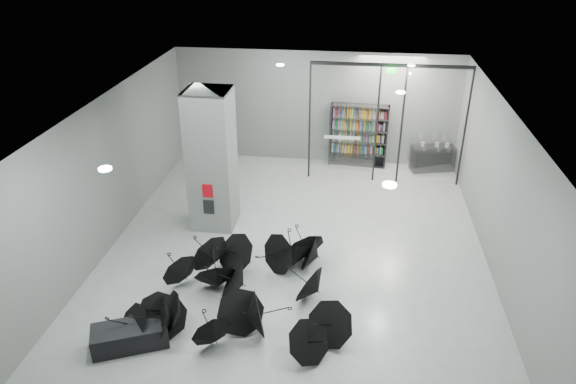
# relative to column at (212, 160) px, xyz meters

# --- Properties ---
(room) EXTENTS (14.00, 14.02, 4.01)m
(room) POSITION_rel_column_xyz_m (2.50, -2.00, 0.84)
(room) COLOR gray
(room) RESTS_ON ground
(column) EXTENTS (1.20, 1.20, 4.00)m
(column) POSITION_rel_column_xyz_m (0.00, 0.00, 0.00)
(column) COLOR slate
(column) RESTS_ON ground
(fire_cabinet) EXTENTS (0.28, 0.04, 0.38)m
(fire_cabinet) POSITION_rel_column_xyz_m (0.00, -0.62, -0.65)
(fire_cabinet) COLOR #A50A07
(fire_cabinet) RESTS_ON column
(info_panel) EXTENTS (0.30, 0.03, 0.42)m
(info_panel) POSITION_rel_column_xyz_m (0.00, -0.62, -1.15)
(info_panel) COLOR black
(info_panel) RESTS_ON column
(exit_sign) EXTENTS (0.30, 0.06, 0.15)m
(exit_sign) POSITION_rel_column_xyz_m (4.90, 3.30, 1.82)
(exit_sign) COLOR #0CE533
(exit_sign) RESTS_ON room
(glass_partition) EXTENTS (5.06, 0.08, 4.00)m
(glass_partition) POSITION_rel_column_xyz_m (4.89, 3.50, 0.18)
(glass_partition) COLOR silver
(glass_partition) RESTS_ON ground
(bench) EXTENTS (1.66, 1.21, 0.49)m
(bench) POSITION_rel_column_xyz_m (-0.49, -5.18, -1.75)
(bench) COLOR black
(bench) RESTS_ON ground
(bookshelf) EXTENTS (2.07, 0.57, 2.24)m
(bookshelf) POSITION_rel_column_xyz_m (4.05, 4.75, -0.88)
(bookshelf) COLOR black
(bookshelf) RESTS_ON ground
(shop_counter) EXTENTS (1.58, 0.94, 0.89)m
(shop_counter) POSITION_rel_column_xyz_m (6.68, 4.61, -1.56)
(shop_counter) COLOR black
(shop_counter) RESTS_ON ground
(umbrella_cluster) EXTENTS (5.50, 4.61, 1.29)m
(umbrella_cluster) POSITION_rel_column_xyz_m (1.52, -3.55, -1.69)
(umbrella_cluster) COLOR black
(umbrella_cluster) RESTS_ON ground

